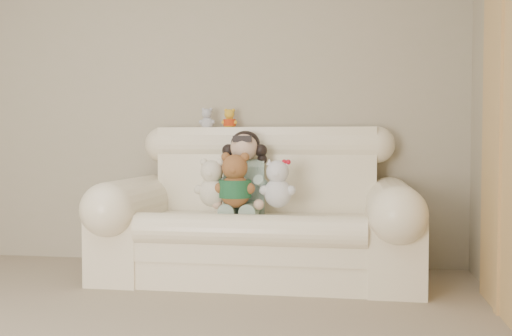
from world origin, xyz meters
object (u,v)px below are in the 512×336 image
object	(u,v)px
seated_child	(244,172)
brown_teddy	(235,175)
white_cat	(278,178)
cream_teddy	(212,178)
sofa	(258,202)

from	to	relation	value
seated_child	brown_teddy	distance (m)	0.24
brown_teddy	white_cat	bearing A→B (deg)	29.73
brown_teddy	white_cat	distance (m)	0.28
seated_child	cream_teddy	world-z (taller)	seated_child
sofa	white_cat	size ratio (longest dim) A/B	5.70
brown_teddy	cream_teddy	size ratio (longest dim) A/B	1.13
sofa	brown_teddy	distance (m)	0.28
sofa	seated_child	bearing A→B (deg)	144.09
white_cat	cream_teddy	xyz separation A→B (m)	(-0.43, -0.02, -0.00)
seated_child	white_cat	distance (m)	0.32
white_cat	seated_child	bearing A→B (deg)	150.43
seated_child	white_cat	bearing A→B (deg)	-44.24
seated_child	white_cat	world-z (taller)	seated_child
brown_teddy	cream_teddy	xyz separation A→B (m)	(-0.16, 0.03, -0.02)
seated_child	white_cat	xyz separation A→B (m)	(0.26, -0.19, -0.03)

